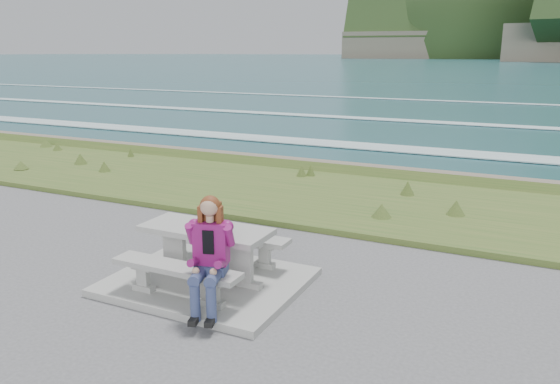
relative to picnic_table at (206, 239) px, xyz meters
The scene contains 8 objects.
concrete_slab 0.63m from the picnic_table, behind, with size 2.60×2.10×0.10m, color gray.
picnic_table is the anchor object (origin of this frame).
bench_landward 0.74m from the picnic_table, 90.00° to the right, with size 1.80×0.35×0.45m.
bench_seaward 0.74m from the picnic_table, 90.00° to the left, with size 1.80×0.35×0.45m.
grass_verge 5.05m from the picnic_table, 90.00° to the left, with size 160.00×4.50×0.22m, color #335821.
shore_drop 7.93m from the picnic_table, 90.00° to the left, with size 160.00×0.80×2.20m, color #695C4F.
ocean 25.21m from the picnic_table, 90.00° to the left, with size 1600.00×1600.00×0.09m.
seated_woman 1.01m from the picnic_table, 55.34° to the right, with size 0.58×0.78×1.42m.
Camera 1 is at (3.98, -5.93, 3.17)m, focal length 35.00 mm.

